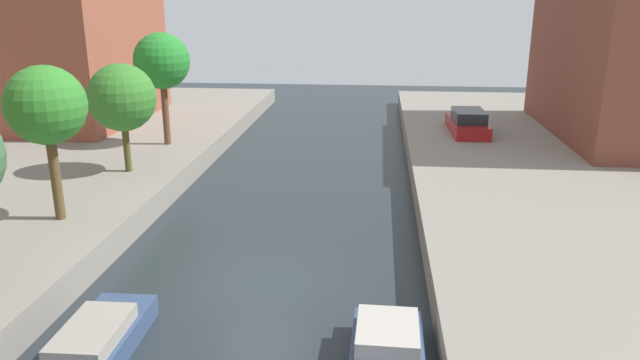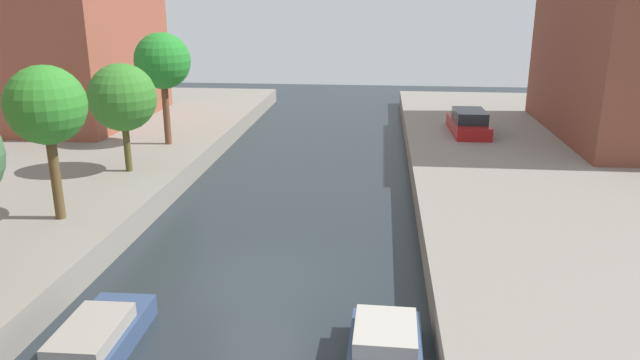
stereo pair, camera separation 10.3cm
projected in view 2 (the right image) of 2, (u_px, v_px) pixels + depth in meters
name	position (u px, v px, depth m)	size (l,w,h in m)	color
ground_plane	(259.00, 282.00, 18.15)	(84.00, 84.00, 0.00)	#232B30
street_tree_3	(46.00, 106.00, 19.41)	(2.58, 2.58, 5.19)	brown
street_tree_4	(122.00, 98.00, 25.13)	(2.84, 2.84, 4.62)	#4E4823
street_tree_5	(162.00, 62.00, 29.59)	(2.76, 2.76, 5.59)	brown
parked_car	(468.00, 123.00, 33.09)	(1.95, 4.71, 1.32)	maroon
moored_boat_left_2	(95.00, 342.00, 14.29)	(1.64, 4.22, 0.92)	#33476B
moored_boat_right_2	(385.00, 350.00, 13.93)	(1.76, 3.33, 0.97)	#33476B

